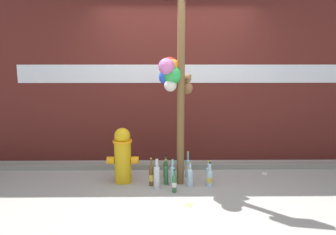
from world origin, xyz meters
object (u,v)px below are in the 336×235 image
object	(u,v)px
bottle_4	(190,177)
bottle_10	(174,183)
bottle_6	(188,167)
bottle_8	(157,176)
bottle_2	(172,175)
bottle_1	(151,176)
bottle_3	(166,169)
memorial_post	(175,65)
bottle_9	(157,169)
bottle_5	(209,174)
fire_hydrant	(123,155)
bottle_0	(210,178)
bottle_7	(166,174)

from	to	relation	value
bottle_4	bottle_10	size ratio (longest dim) A/B	1.10
bottle_10	bottle_6	bearing A→B (deg)	69.01
bottle_8	bottle_10	world-z (taller)	bottle_8
bottle_2	bottle_1	bearing A→B (deg)	179.25
bottle_3	bottle_6	size ratio (longest dim) A/B	0.85
memorial_post	bottle_3	bearing A→B (deg)	120.75
memorial_post	bottle_9	world-z (taller)	memorial_post
memorial_post	bottle_5	distance (m)	1.54
bottle_2	bottle_3	world-z (taller)	bottle_2
bottle_9	fire_hydrant	bearing A→B (deg)	-163.27
memorial_post	bottle_0	xyz separation A→B (m)	(0.46, -0.13, -1.48)
fire_hydrant	bottle_5	world-z (taller)	fire_hydrant
fire_hydrant	bottle_4	bearing A→B (deg)	-9.85
bottle_3	bottle_8	size ratio (longest dim) A/B	0.77
memorial_post	bottle_9	distance (m)	1.49
bottle_10	bottle_7	bearing A→B (deg)	111.21
bottle_0	bottle_2	distance (m)	0.50
bottle_1	bottle_6	xyz separation A→B (m)	(0.51, 0.32, 0.01)
bottle_7	bottle_1	bearing A→B (deg)	-168.83
memorial_post	bottle_6	bearing A→B (deg)	48.31
memorial_post	bottle_10	size ratio (longest dim) A/B	9.20
bottle_1	bottle_7	distance (m)	0.20
bottle_0	bottle_1	distance (m)	0.78
bottle_7	bottle_10	xyz separation A→B (m)	(0.10, -0.27, -0.03)
bottle_0	bottle_7	world-z (taller)	bottle_7
bottle_6	bottle_7	xyz separation A→B (m)	(-0.32, -0.28, 0.00)
bottle_3	bottle_10	size ratio (longest dim) A/B	1.07
bottle_0	bottle_6	world-z (taller)	bottle_6
fire_hydrant	bottle_8	size ratio (longest dim) A/B	1.82
bottle_7	bottle_10	world-z (taller)	bottle_7
bottle_0	bottle_1	bearing A→B (deg)	177.99
bottle_2	bottle_5	size ratio (longest dim) A/B	1.21
bottle_3	bottle_2	bearing A→B (deg)	-73.76
bottle_1	bottle_7	bearing A→B (deg)	11.17
memorial_post	bottle_2	size ratio (longest dim) A/B	7.26
fire_hydrant	bottle_4	distance (m)	0.96
fire_hydrant	bottle_5	bearing A→B (deg)	-2.86
bottle_0	bottle_7	distance (m)	0.59
bottle_2	bottle_6	xyz separation A→B (m)	(0.23, 0.32, -0.01)
bottle_3	bottle_8	distance (m)	0.42
bottle_10	bottle_8	bearing A→B (deg)	148.80
bottle_8	bottle_7	bearing A→B (deg)	48.59
bottle_0	bottle_2	world-z (taller)	bottle_2
bottle_6	bottle_10	world-z (taller)	bottle_6
bottle_6	bottle_8	bearing A→B (deg)	-136.44
bottle_4	bottle_3	bearing A→B (deg)	134.37
bottle_8	bottle_9	bearing A→B (deg)	90.65
bottle_0	bottle_2	bearing A→B (deg)	177.26
bottle_3	fire_hydrant	bearing A→B (deg)	-163.38
fire_hydrant	bottle_10	distance (m)	0.83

